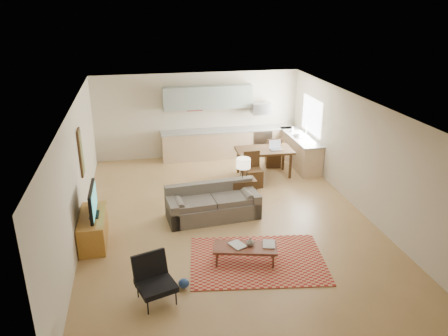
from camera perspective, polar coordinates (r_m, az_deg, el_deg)
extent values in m
plane|color=#9F7948|center=(10.36, 0.33, -6.53)|extent=(9.00, 9.00, 0.00)
plane|color=white|center=(9.40, 0.37, 8.17)|extent=(9.00, 9.00, 0.00)
plane|color=beige|center=(14.03, -3.42, 6.90)|extent=(6.50, 0.00, 6.50)
plane|color=beige|center=(5.97, 9.48, -14.83)|extent=(6.50, 0.00, 6.50)
plane|color=beige|center=(9.72, -18.77, -0.92)|extent=(0.00, 9.00, 9.00)
plane|color=beige|center=(10.90, 17.33, 1.65)|extent=(0.00, 9.00, 9.00)
cube|color=#A5A8AD|center=(14.39, 4.76, 3.50)|extent=(0.62, 0.62, 0.90)
cube|color=#A5A8AD|center=(14.11, 4.88, 7.78)|extent=(0.62, 0.40, 0.35)
cube|color=gray|center=(13.77, -2.12, 9.22)|extent=(2.80, 0.34, 0.70)
cube|color=white|center=(13.41, 11.39, 6.72)|extent=(0.02, 1.40, 1.05)
cube|color=maroon|center=(8.83, 4.39, -11.92)|extent=(2.86, 2.17, 0.02)
imported|color=maroon|center=(8.51, 1.10, -10.27)|extent=(0.48, 0.50, 0.03)
imported|color=navy|center=(8.64, 5.09, -9.84)|extent=(0.41, 0.45, 0.02)
imported|color=black|center=(8.56, 3.45, -9.59)|extent=(0.16, 0.16, 0.16)
imported|color=beige|center=(13.85, 8.93, 5.05)|extent=(0.09, 0.09, 0.19)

